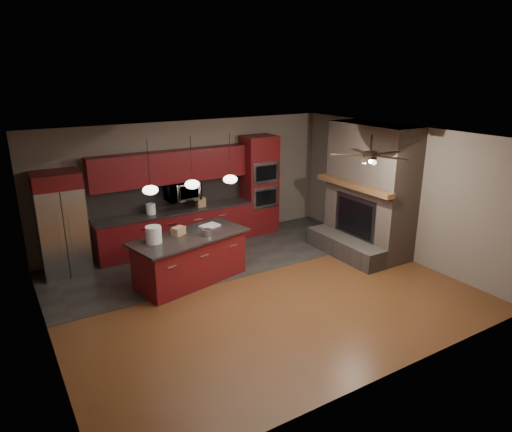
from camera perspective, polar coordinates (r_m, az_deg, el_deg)
ground at (r=8.50m, az=0.16°, el=-9.19°), size 7.00×7.00×0.00m
ceiling at (r=7.64m, az=0.17°, el=9.86°), size 7.00×6.00×0.02m
back_wall at (r=10.54m, az=-8.39°, el=4.14°), size 7.00×0.02×2.80m
right_wall at (r=10.16m, az=17.29°, el=3.00°), size 0.02×6.00×2.80m
left_wall at (r=6.92m, az=-25.48°, el=-4.81°), size 0.02×6.00×2.80m
slate_tile_patch at (r=9.93m, az=-5.28°, el=-5.09°), size 7.00×2.40×0.01m
fireplace_column at (r=10.12m, az=13.81°, el=2.63°), size 1.30×2.10×2.80m
back_cabinetry at (r=10.27m, az=-10.13°, el=0.76°), size 3.59×0.64×2.20m
oven_tower at (r=11.08m, az=0.41°, el=3.89°), size 0.80×0.63×2.38m
microwave at (r=10.24m, az=-9.23°, el=3.11°), size 0.73×0.41×0.50m
refrigerator at (r=9.57m, az=-23.17°, el=-0.92°), size 0.87×0.75×2.04m
kitchen_island at (r=8.73m, az=-8.19°, el=-5.26°), size 2.35×1.45×0.92m
white_bucket at (r=8.29m, az=-12.68°, el=-2.28°), size 0.33×0.33×0.30m
paint_can at (r=8.50m, az=-6.14°, el=-2.08°), size 0.25×0.25×0.12m
paint_tray at (r=8.99m, az=-5.82°, el=-1.24°), size 0.43×0.35×0.04m
cardboard_box at (r=8.62m, az=-9.68°, el=-1.85°), size 0.29×0.26×0.15m
counter_bucket at (r=10.02m, az=-13.00°, el=0.86°), size 0.26×0.26×0.23m
counter_box at (r=10.37m, az=-6.93°, el=1.73°), size 0.20×0.16×0.21m
pendant_left at (r=7.75m, az=-13.07°, el=3.21°), size 0.26×0.26×0.92m
pendant_center at (r=8.01m, az=-7.99°, el=3.96°), size 0.26×0.26×0.92m
pendant_right at (r=8.32m, az=-3.24°, el=4.64°), size 0.26×0.26×0.92m
ceiling_fan at (r=8.19m, az=14.10°, el=7.43°), size 1.27×1.33×0.41m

